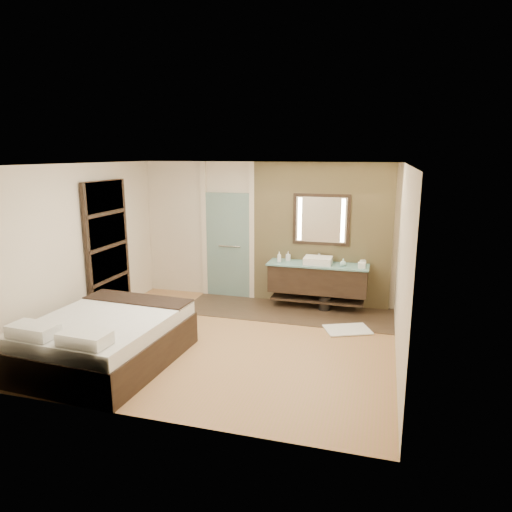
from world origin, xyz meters
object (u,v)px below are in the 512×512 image
(bed, at_px, (106,340))
(mirror_unit, at_px, (321,220))
(waste_bin, at_px, (325,303))
(vanity, at_px, (318,279))

(bed, bearing_deg, mirror_unit, 56.33)
(bed, xyz_separation_m, waste_bin, (2.63, 3.01, -0.21))
(mirror_unit, relative_size, waste_bin, 3.87)
(vanity, bearing_deg, bed, -128.78)
(vanity, distance_m, bed, 3.95)
(vanity, relative_size, bed, 0.83)
(mirror_unit, height_order, bed, mirror_unit)
(vanity, xyz_separation_m, waste_bin, (0.15, -0.07, -0.44))
(mirror_unit, bearing_deg, vanity, -90.00)
(vanity, height_order, bed, vanity)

